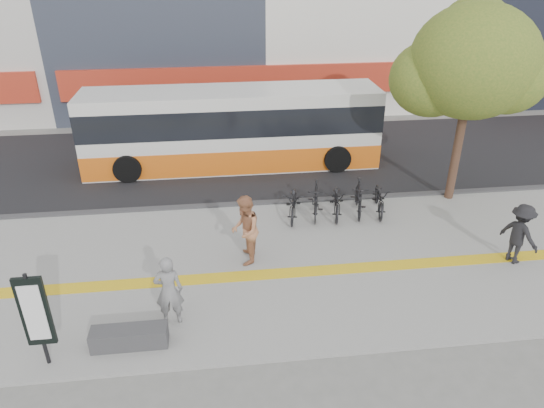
{
  "coord_description": "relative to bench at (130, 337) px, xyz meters",
  "views": [
    {
      "loc": [
        -0.56,
        -9.48,
        7.65
      ],
      "look_at": [
        0.83,
        2.0,
        1.61
      ],
      "focal_mm": 32.68,
      "sensor_mm": 36.0,
      "label": 1
    }
  ],
  "objects": [
    {
      "name": "ground",
      "position": [
        2.6,
        1.2,
        -0.3
      ],
      "size": [
        120.0,
        120.0,
        0.0
      ],
      "primitive_type": "plane",
      "color": "slate",
      "rests_on": "ground"
    },
    {
      "name": "sidewalk",
      "position": [
        2.6,
        2.7,
        -0.27
      ],
      "size": [
        40.0,
        7.0,
        0.08
      ],
      "primitive_type": "cube",
      "color": "slate",
      "rests_on": "ground"
    },
    {
      "name": "tactile_strip",
      "position": [
        2.6,
        2.2,
        -0.22
      ],
      "size": [
        40.0,
        0.45,
        0.01
      ],
      "primitive_type": "cube",
      "color": "gold",
      "rests_on": "sidewalk"
    },
    {
      "name": "street",
      "position": [
        2.6,
        10.2,
        -0.28
      ],
      "size": [
        40.0,
        8.0,
        0.06
      ],
      "primitive_type": "cube",
      "color": "black",
      "rests_on": "ground"
    },
    {
      "name": "curb",
      "position": [
        2.6,
        6.2,
        -0.23
      ],
      "size": [
        40.0,
        0.25,
        0.14
      ],
      "primitive_type": "cube",
      "color": "#323234",
      "rests_on": "ground"
    },
    {
      "name": "bench",
      "position": [
        0.0,
        0.0,
        0.0
      ],
      "size": [
        1.6,
        0.45,
        0.45
      ],
      "primitive_type": "cube",
      "color": "#323234",
      "rests_on": "sidewalk"
    },
    {
      "name": "signboard",
      "position": [
        -1.6,
        -0.31,
        1.06
      ],
      "size": [
        0.55,
        0.1,
        2.2
      ],
      "color": "black",
      "rests_on": "sidewalk"
    },
    {
      "name": "street_tree",
      "position": [
        9.78,
        6.02,
        4.21
      ],
      "size": [
        4.4,
        3.8,
        6.31
      ],
      "color": "#372319",
      "rests_on": "sidewalk"
    },
    {
      "name": "bus",
      "position": [
        2.7,
        9.7,
        1.14
      ],
      "size": [
        11.02,
        2.61,
        2.93
      ],
      "color": "silver",
      "rests_on": "street"
    },
    {
      "name": "bicycle_row",
      "position": [
        5.74,
        5.2,
        0.28
      ],
      "size": [
        3.77,
        1.93,
        1.07
      ],
      "color": "black",
      "rests_on": "sidewalk"
    },
    {
      "name": "seated_woman",
      "position": [
        0.84,
        0.66,
        0.64
      ],
      "size": [
        0.64,
        0.42,
        1.73
      ],
      "primitive_type": "imported",
      "rotation": [
        0.0,
        0.0,
        3.16
      ],
      "color": "black",
      "rests_on": "sidewalk"
    },
    {
      "name": "pedestrian_tan",
      "position": [
        2.68,
        2.89,
        0.74
      ],
      "size": [
        0.82,
        1.01,
        1.92
      ],
      "primitive_type": "imported",
      "rotation": [
        0.0,
        0.0,
        -1.68
      ],
      "color": "#B0724E",
      "rests_on": "sidewalk"
    },
    {
      "name": "pedestrian_dark",
      "position": [
        9.86,
        2.03,
        0.62
      ],
      "size": [
        1.02,
        1.26,
        1.7
      ],
      "primitive_type": "imported",
      "rotation": [
        0.0,
        0.0,
        1.98
      ],
      "color": "black",
      "rests_on": "sidewalk"
    }
  ]
}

